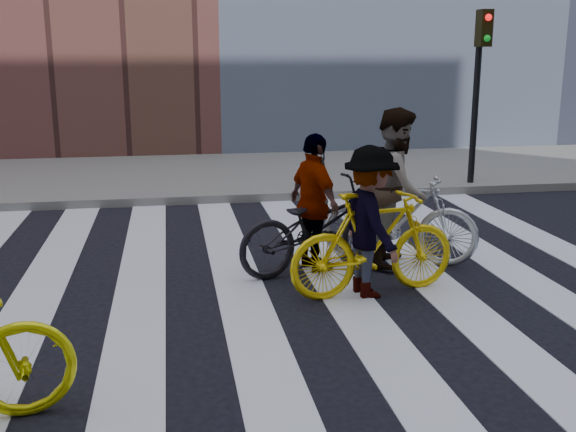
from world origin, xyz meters
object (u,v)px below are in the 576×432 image
object	(u,v)px
bike_yellow_right	(374,244)
rider_right	(370,222)
bike_silver_mid	(400,218)
rider_rear	(314,203)
rider_mid	(397,187)
traffic_signal	(480,69)
bike_dark_rear	(318,226)

from	to	relation	value
bike_yellow_right	rider_right	xyz separation A→B (m)	(-0.05, -0.00, 0.24)
bike_silver_mid	rider_rear	distance (m)	1.14
rider_rear	rider_mid	bearing A→B (deg)	-104.08
bike_silver_mid	rider_mid	distance (m)	0.39
rider_rear	rider_right	bearing A→B (deg)	-175.63
traffic_signal	bike_dark_rear	world-z (taller)	traffic_signal
bike_silver_mid	bike_dark_rear	size ratio (longest dim) A/B	0.91
rider_mid	rider_rear	xyz separation A→B (m)	(-1.05, -0.09, -0.14)
rider_mid	rider_right	size ratio (longest dim) A/B	1.19
bike_silver_mid	bike_yellow_right	world-z (taller)	bike_silver_mid
bike_dark_rear	rider_rear	xyz separation A→B (m)	(-0.05, 0.00, 0.28)
traffic_signal	rider_right	world-z (taller)	traffic_signal
rider_right	rider_rear	distance (m)	1.02
bike_dark_rear	bike_silver_mid	bearing A→B (deg)	-104.08
traffic_signal	rider_right	bearing A→B (deg)	-124.96
traffic_signal	rider_right	size ratio (longest dim) A/B	2.04
bike_dark_rear	rider_mid	size ratio (longest dim) A/B	1.09
bike_silver_mid	bike_dark_rear	xyz separation A→B (m)	(-1.05, -0.09, -0.02)
traffic_signal	bike_yellow_right	distance (m)	6.48
rider_rear	bike_dark_rear	bearing A→B (deg)	-108.98
traffic_signal	bike_silver_mid	xyz separation A→B (m)	(-2.90, -4.12, -1.70)
bike_yellow_right	rider_mid	world-z (taller)	rider_mid
traffic_signal	rider_mid	size ratio (longest dim) A/B	1.72
bike_yellow_right	rider_mid	size ratio (longest dim) A/B	0.99
rider_right	rider_rear	world-z (taller)	rider_rear
rider_mid	rider_right	bearing A→B (deg)	171.29
bike_silver_mid	rider_rear	bearing A→B (deg)	118.25
bike_silver_mid	rider_mid	bearing A→B (deg)	113.57
bike_yellow_right	bike_silver_mid	bearing A→B (deg)	-41.14
bike_dark_rear	rider_right	world-z (taller)	rider_right
bike_silver_mid	rider_mid	size ratio (longest dim) A/B	0.99
bike_yellow_right	rider_right	world-z (taller)	rider_right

